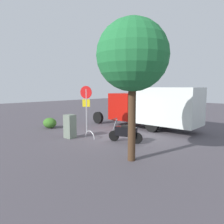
{
  "coord_description": "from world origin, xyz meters",
  "views": [
    {
      "loc": [
        -8.24,
        8.56,
        2.82
      ],
      "look_at": [
        0.13,
        0.13,
        1.41
      ],
      "focal_mm": 34.14,
      "sensor_mm": 36.0,
      "label": 1
    }
  ],
  "objects": [
    {
      "name": "shrub_near_sign",
      "position": [
        4.97,
        1.34,
        0.35
      ],
      "size": [
        1.03,
        0.85,
        0.7
      ],
      "primitive_type": "ellipsoid",
      "color": "#397024",
      "rests_on": "ground"
    },
    {
      "name": "street_tree",
      "position": [
        -3.17,
        2.39,
        3.94
      ],
      "size": [
        2.67,
        2.67,
        5.31
      ],
      "color": "#47301E",
      "rests_on": "ground"
    },
    {
      "name": "bike_rack_hoop",
      "position": [
        0.73,
        1.26,
        0.0
      ],
      "size": [
        0.85,
        0.09,
        0.85
      ],
      "primitive_type": "torus",
      "rotation": [
        1.57,
        0.0,
        -0.05
      ],
      "color": "#B7B7BC",
      "rests_on": "ground"
    },
    {
      "name": "ground_plane",
      "position": [
        0.0,
        0.0,
        0.0
      ],
      "size": [
        60.0,
        60.0,
        0.0
      ],
      "primitive_type": "plane",
      "color": "#4A454C"
    },
    {
      "name": "box_truck_near",
      "position": [
        -0.14,
        -3.43,
        1.56
      ],
      "size": [
        7.88,
        2.59,
        2.79
      ],
      "rotation": [
        0.0,
        0.0,
        0.05
      ],
      "color": "black",
      "rests_on": "ground"
    },
    {
      "name": "utility_cabinet",
      "position": [
        1.58,
        1.98,
        0.65
      ],
      "size": [
        0.6,
        0.54,
        1.3
      ],
      "primitive_type": "cube",
      "rotation": [
        0.0,
        0.0,
        0.1
      ],
      "color": "slate",
      "rests_on": "ground"
    },
    {
      "name": "stop_sign",
      "position": [
        1.78,
        0.65,
        1.91
      ],
      "size": [
        0.71,
        0.33,
        2.88
      ],
      "color": "#9E9EA3",
      "rests_on": "ground"
    },
    {
      "name": "motorcycle",
      "position": [
        -1.26,
        0.54,
        0.52
      ],
      "size": [
        1.74,
        0.82,
        1.2
      ],
      "rotation": [
        0.0,
        0.0,
        0.35
      ],
      "color": "black",
      "rests_on": "ground"
    }
  ]
}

